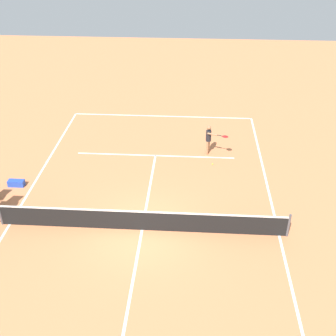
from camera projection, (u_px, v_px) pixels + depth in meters
name	position (u px, v px, depth m)	size (l,w,h in m)	color
ground_plane	(142.00, 230.00, 17.66)	(60.00, 60.00, 0.00)	#D37A4C
court_lines	(142.00, 230.00, 17.65)	(11.27, 22.51, 0.01)	white
tennis_net	(142.00, 220.00, 17.40)	(11.87, 0.10, 1.07)	#4C4C51
player_serving	(209.00, 137.00, 22.57)	(1.17, 0.90, 1.65)	#9E704C
tennis_ball	(212.00, 164.00, 22.08)	(0.07, 0.07, 0.07)	#CCE033
equipment_bag	(16.00, 183.00, 20.35)	(0.76, 0.32, 0.30)	#2647B7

